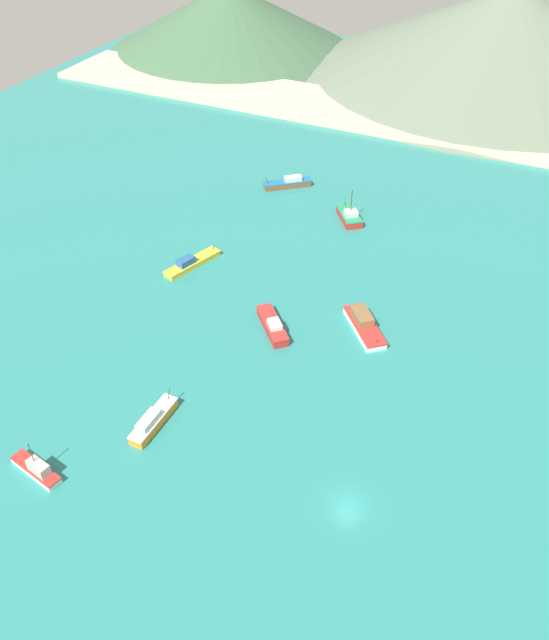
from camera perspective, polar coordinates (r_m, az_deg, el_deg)
ground at (r=99.39m, az=12.38°, el=-2.56°), size 260.00×280.00×0.50m
fishing_boat_0 at (r=85.58m, az=-19.75°, el=-11.97°), size 7.63×3.31×5.54m
fishing_boat_2 at (r=87.08m, az=-10.40°, el=-8.51°), size 2.12×8.59×2.92m
fishing_boat_3 at (r=127.10m, az=6.46°, el=8.87°), size 6.93×7.73×6.51m
fishing_boat_4 at (r=138.05m, az=1.19°, el=11.68°), size 8.93×7.87×2.69m
fishing_boat_5 at (r=100.70m, az=7.68°, el=-0.37°), size 9.10×9.79×2.49m
fishing_boat_6 at (r=99.67m, az=-0.16°, el=-0.47°), size 7.94×8.27×2.34m
fishing_boat_7 at (r=114.30m, az=-7.17°, el=4.90°), size 5.64×11.28×2.13m
beach_strip at (r=167.73m, az=20.02°, el=14.43°), size 247.00×22.97×1.20m
hill_west at (r=220.68m, az=-3.89°, el=24.57°), size 74.07×74.07×18.87m
hill_central at (r=204.23m, az=19.33°, el=22.24°), size 108.62×108.62×23.91m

